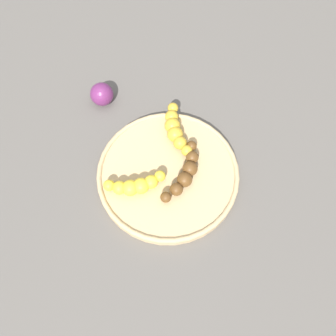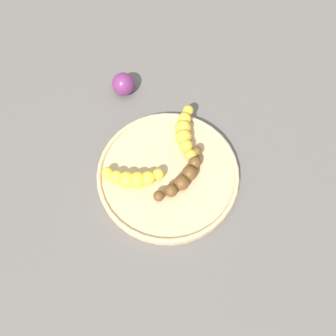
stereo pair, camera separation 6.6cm
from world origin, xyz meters
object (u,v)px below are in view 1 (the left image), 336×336
Objects in this scene: fruit_bowl at (168,174)px; banana_overripe at (185,173)px; banana_spotted at (175,130)px; plum_purple at (102,94)px; banana_yellow at (135,185)px.

fruit_bowl is 2.00× the size of banana_overripe.
fruit_bowl is 0.09m from banana_spotted.
banana_overripe is 0.10m from banana_spotted.
plum_purple is (-0.19, 0.05, -0.01)m from banana_spotted.
plum_purple reaches higher than banana_overripe.
fruit_bowl is at bearing -34.74° from plum_purple.
fruit_bowl is 0.04m from banana_overripe.
plum_purple is (-0.23, 0.14, -0.01)m from banana_overripe.
banana_spotted is at bearing 125.26° from banana_overripe.
banana_spotted is 1.05× the size of banana_yellow.
banana_yellow is (-0.08, -0.05, 0.00)m from banana_overripe.
banana_yellow and plum_purple have the same top height.
banana_overripe is at bearing 1.75° from fruit_bowl.
banana_spotted is 0.19m from plum_purple.
banana_overripe reaches higher than fruit_bowl.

